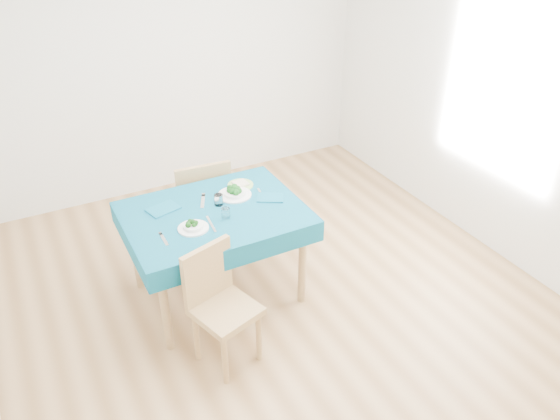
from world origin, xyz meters
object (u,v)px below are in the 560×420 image
bowl_near (193,225)px  chair_near (226,306)px  chair_far (198,184)px  table (217,254)px  side_plate (240,185)px  bowl_far (234,191)px

bowl_near → chair_near: bearing=-89.8°
chair_far → bowl_near: (-0.36, -0.91, 0.22)m
table → side_plate: size_ratio=6.32×
bowl_far → side_plate: size_ratio=1.28×
table → chair_near: chair_near is taller
table → side_plate: bearing=38.8°
table → bowl_far: size_ratio=4.95×
side_plate → bowl_far: bearing=-130.5°
table → bowl_far: (0.23, 0.14, 0.42)m
table → bowl_near: (-0.21, -0.14, 0.41)m
bowl_near → chair_far: bearing=68.4°
table → chair_far: size_ratio=1.11×
chair_near → chair_far: chair_far is taller
chair_far → side_plate: size_ratio=5.71×
table → bowl_near: bearing=-145.4°
table → chair_far: 0.80m
table → bowl_near: bowl_near is taller
table → chair_near: (-0.21, -0.66, 0.09)m
bowl_far → side_plate: bowl_far is taller
side_plate → chair_near: bearing=-120.0°
table → chair_far: bearing=78.9°
chair_near → bowl_near: size_ratio=4.41×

